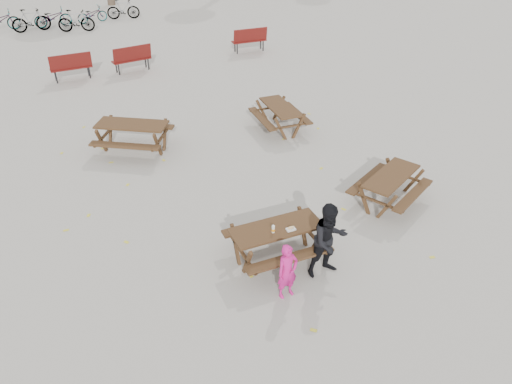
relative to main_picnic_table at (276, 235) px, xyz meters
name	(u,v)px	position (x,y,z in m)	size (l,w,h in m)	color
ground	(276,258)	(0.00, 0.00, -0.59)	(80.00, 80.00, 0.00)	gray
main_picnic_table	(276,235)	(0.00, 0.00, 0.00)	(1.80, 1.45, 0.78)	#342013
food_tray	(291,229)	(0.21, -0.19, 0.21)	(0.18, 0.11, 0.04)	silver
bread_roll	(291,227)	(0.21, -0.19, 0.25)	(0.14, 0.06, 0.05)	tan
soda_bottle	(273,229)	(-0.13, -0.12, 0.26)	(0.07, 0.07, 0.17)	silver
child	(287,271)	(-0.27, -1.02, -0.02)	(0.41, 0.27, 1.13)	#C81977
adult	(329,240)	(0.72, -0.77, 0.19)	(0.76, 0.59, 1.56)	black
picnic_table_east	(389,189)	(3.30, 0.78, -0.22)	(1.71, 1.38, 0.74)	#342013
picnic_table_north	(133,137)	(-1.62, 5.76, -0.17)	(1.92, 1.54, 0.83)	#342013
picnic_table_far	(280,118)	(2.70, 5.40, -0.22)	(1.72, 1.38, 0.74)	#342013
park_bench_row	(105,61)	(-1.27, 12.44, -0.07)	(13.67, 1.57, 1.03)	maroon
bicycle_row	(57,17)	(-2.31, 20.41, -0.10)	(7.78, 2.50, 1.08)	black
fallen_leaves	(250,191)	(0.50, 2.50, -0.58)	(11.00, 11.00, 0.01)	gold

